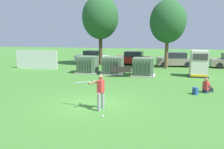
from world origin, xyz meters
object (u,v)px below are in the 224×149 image
(transformer_west, at_px, (88,65))
(batter, at_px, (100,90))
(transformer_mid_west, at_px, (113,66))
(transformer_mid_east, at_px, (143,67))
(sports_ball, at_px, (103,116))
(parked_car_leftmost, at_px, (92,57))
(park_bench, at_px, (121,71))
(generator_enclosure, at_px, (199,64))
(parked_car_left_of_center, at_px, (133,58))
(seated_spectator, at_px, (207,87))
(backpack, at_px, (195,91))
(parked_car_right_of_center, at_px, (175,60))

(transformer_west, xyz_separation_m, batter, (4.01, -9.87, 0.19))
(transformer_mid_west, relative_size, batter, 1.21)
(transformer_mid_east, xyz_separation_m, batter, (-1.31, -9.55, 0.19))
(transformer_mid_west, relative_size, sports_ball, 23.33)
(transformer_mid_east, distance_m, parked_car_leftmost, 10.39)
(transformer_mid_west, xyz_separation_m, park_bench, (0.98, -1.14, -0.25))
(transformer_mid_east, height_order, generator_enclosure, generator_enclosure)
(batter, height_order, sports_ball, batter)
(transformer_west, distance_m, transformer_mid_west, 2.50)
(parked_car_leftmost, xyz_separation_m, parked_car_left_of_center, (5.29, -0.11, 0.00))
(seated_spectator, relative_size, parked_car_left_of_center, 0.22)
(parked_car_leftmost, bearing_deg, park_bench, -57.54)
(sports_ball, xyz_separation_m, seated_spectator, (5.37, 5.61, 0.33))
(backpack, distance_m, parked_car_right_of_center, 12.48)
(transformer_mid_west, bearing_deg, backpack, -41.72)
(seated_spectator, bearing_deg, transformer_mid_west, 144.80)
(batter, bearing_deg, transformer_mid_west, 98.79)
(seated_spectator, bearing_deg, batter, -141.30)
(park_bench, xyz_separation_m, parked_car_leftmost, (-5.35, 8.42, 0.22))
(transformer_mid_east, height_order, parked_car_left_of_center, same)
(park_bench, height_order, backpack, park_bench)
(transformer_mid_east, bearing_deg, transformer_west, 176.53)
(transformer_mid_west, relative_size, generator_enclosure, 0.91)
(sports_ball, bearing_deg, backpack, 47.25)
(sports_ball, bearing_deg, parked_car_leftmost, 109.23)
(transformer_mid_east, distance_m, sports_ball, 10.60)
(transformer_mid_west, bearing_deg, parked_car_leftmost, 121.02)
(backpack, height_order, parked_car_leftmost, parked_car_leftmost)
(generator_enclosure, xyz_separation_m, sports_ball, (-5.65, -11.17, -1.09))
(parked_car_left_of_center, xyz_separation_m, parked_car_right_of_center, (5.01, -0.50, 0.00))
(batter, bearing_deg, generator_enclosure, 59.29)
(seated_spectator, bearing_deg, transformer_west, 151.81)
(generator_enclosure, bearing_deg, parked_car_leftmost, 150.15)
(transformer_mid_west, distance_m, generator_enclosure, 7.58)
(transformer_mid_east, relative_size, seated_spectator, 2.18)
(park_bench, bearing_deg, parked_car_right_of_center, 57.66)
(park_bench, bearing_deg, seated_spectator, -32.35)
(transformer_west, relative_size, backpack, 4.77)
(transformer_mid_west, bearing_deg, transformer_mid_east, -4.35)
(seated_spectator, distance_m, parked_car_right_of_center, 11.89)
(generator_enclosure, bearing_deg, sports_ball, -116.81)
(transformer_west, bearing_deg, transformer_mid_east, -3.47)
(generator_enclosure, height_order, parked_car_leftmost, generator_enclosure)
(backpack, distance_m, parked_car_leftmost, 17.00)
(transformer_west, height_order, batter, batter)
(parked_car_left_of_center, distance_m, parked_car_right_of_center, 5.04)
(transformer_mid_east, bearing_deg, backpack, -56.63)
(parked_car_right_of_center, bearing_deg, sports_ball, -102.97)
(seated_spectator, height_order, parked_car_left_of_center, parked_car_left_of_center)
(park_bench, relative_size, parked_car_leftmost, 0.43)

